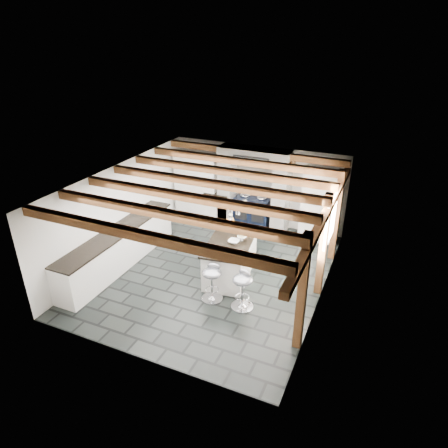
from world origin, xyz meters
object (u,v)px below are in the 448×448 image
at_px(kitchen_island, 231,257).
at_px(bar_stool_far, 212,278).
at_px(range_cooker, 253,211).
at_px(bar_stool_near, 243,285).

relative_size(kitchen_island, bar_stool_far, 2.31).
height_order(range_cooker, kitchen_island, kitchen_island).
xyz_separation_m(range_cooker, kitchen_island, (0.40, -2.58, -0.01)).
bearing_deg(bar_stool_near, kitchen_island, 141.01).
bearing_deg(kitchen_island, bar_stool_near, -64.39).
bearing_deg(range_cooker, bar_stool_far, -83.31).
bearing_deg(bar_stool_far, bar_stool_near, -9.73).
relative_size(kitchen_island, bar_stool_near, 2.25).
xyz_separation_m(range_cooker, bar_stool_far, (0.43, -3.63, 0.05)).
height_order(bar_stool_near, bar_stool_far, bar_stool_near).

